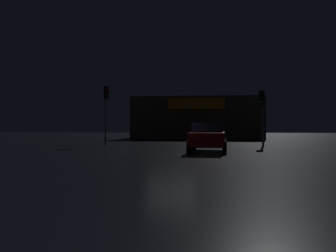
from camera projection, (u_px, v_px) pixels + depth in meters
ground_plane at (171, 153)px, 16.97m from camera, size 120.00×120.00×0.00m
store_building at (197, 118)px, 41.09m from camera, size 15.31×9.74×4.93m
traffic_signal_opposite at (106, 102)px, 24.77m from camera, size 0.41×0.43×4.50m
traffic_signal_cross_right at (262, 107)px, 23.04m from camera, size 0.41×0.43×3.99m
car_near at (208, 137)px, 17.97m from camera, size 2.23×4.26×1.61m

